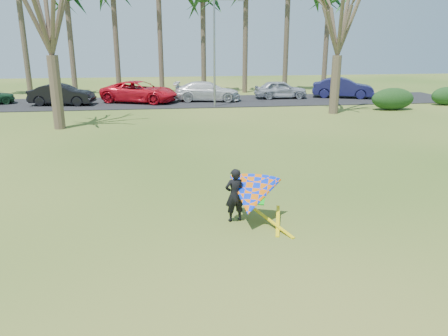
{
  "coord_description": "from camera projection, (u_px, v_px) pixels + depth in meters",
  "views": [
    {
      "loc": [
        -1.83,
        -11.41,
        5.15
      ],
      "look_at": [
        0.0,
        2.0,
        1.1
      ],
      "focal_mm": 35.0,
      "sensor_mm": 36.0,
      "label": 1
    }
  ],
  "objects": [
    {
      "name": "parking_strip",
      "position": [
        187.0,
        102.0,
        36.26
      ],
      "size": [
        46.0,
        7.0,
        0.06
      ],
      "primitive_type": "cube",
      "color": "black",
      "rests_on": "ground"
    },
    {
      "name": "car_2",
      "position": [
        140.0,
        92.0,
        35.57
      ],
      "size": [
        6.78,
        4.93,
        1.71
      ],
      "primitive_type": "imported",
      "rotation": [
        0.0,
        0.0,
        1.19
      ],
      "color": "red",
      "rests_on": "parking_strip"
    },
    {
      "name": "car_4",
      "position": [
        281.0,
        89.0,
        37.96
      ],
      "size": [
        4.51,
        1.84,
        1.53
      ],
      "primitive_type": "imported",
      "rotation": [
        0.0,
        0.0,
        1.56
      ],
      "color": "#A5A9B2",
      "rests_on": "parking_strip"
    },
    {
      "name": "bare_tree_left",
      "position": [
        46.0,
        4.0,
        23.76
      ],
      "size": [
        6.6,
        6.6,
        9.7
      ],
      "color": "brown",
      "rests_on": "ground"
    },
    {
      "name": "ground",
      "position": [
        233.0,
        224.0,
        12.54
      ],
      "size": [
        100.0,
        100.0,
        0.0
      ],
      "primitive_type": "plane",
      "color": "#1E5111",
      "rests_on": "ground"
    },
    {
      "name": "car_5",
      "position": [
        343.0,
        88.0,
        38.39
      ],
      "size": [
        5.51,
        3.57,
        1.72
      ],
      "primitive_type": "imported",
      "rotation": [
        0.0,
        0.0,
        1.2
      ],
      "color": "#181848",
      "rests_on": "parking_strip"
    },
    {
      "name": "streetlight",
      "position": [
        216.0,
        47.0,
        32.42
      ],
      "size": [
        2.28,
        0.18,
        8.0
      ],
      "color": "gray",
      "rests_on": "ground"
    },
    {
      "name": "hedge_far",
      "position": [
        447.0,
        96.0,
        34.53
      ],
      "size": [
        2.58,
        1.21,
        1.43
      ],
      "primitive_type": "ellipsoid",
      "color": "#153714",
      "rests_on": "ground"
    },
    {
      "name": "car_3",
      "position": [
        207.0,
        91.0,
        36.37
      ],
      "size": [
        5.75,
        3.03,
        1.59
      ],
      "primitive_type": "imported",
      "rotation": [
        0.0,
        0.0,
        1.42
      ],
      "color": "silver",
      "rests_on": "parking_strip"
    },
    {
      "name": "car_1",
      "position": [
        62.0,
        95.0,
        34.14
      ],
      "size": [
        5.11,
        2.36,
        1.62
      ],
      "primitive_type": "imported",
      "rotation": [
        0.0,
        0.0,
        1.44
      ],
      "color": "black",
      "rests_on": "parking_strip"
    },
    {
      "name": "hedge_near",
      "position": [
        393.0,
        99.0,
        32.21
      ],
      "size": [
        3.23,
        1.46,
        1.61
      ],
      "primitive_type": "ellipsoid",
      "color": "#153513",
      "rests_on": "ground"
    },
    {
      "name": "bare_tree_right",
      "position": [
        340.0,
        15.0,
        29.04
      ],
      "size": [
        6.27,
        6.27,
        9.21
      ],
      "color": "brown",
      "rests_on": "ground"
    },
    {
      "name": "kite_flyer",
      "position": [
        250.0,
        196.0,
        12.39
      ],
      "size": [
        2.13,
        2.39,
        2.02
      ],
      "color": "black",
      "rests_on": "ground"
    }
  ]
}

